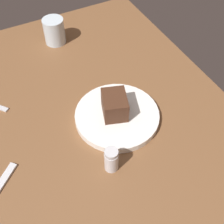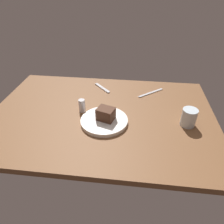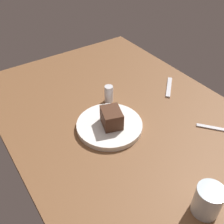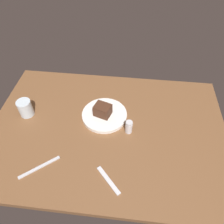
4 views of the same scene
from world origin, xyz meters
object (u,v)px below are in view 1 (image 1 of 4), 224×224
(salt_shaker, at_px, (111,160))
(water_glass, at_px, (54,31))
(dessert_plate, at_px, (117,116))
(chocolate_cake_slice, at_px, (115,105))

(salt_shaker, height_order, water_glass, water_glass)
(dessert_plate, bearing_deg, water_glass, -175.86)
(chocolate_cake_slice, distance_m, water_glass, 0.41)
(chocolate_cake_slice, relative_size, salt_shaker, 1.14)
(chocolate_cake_slice, height_order, water_glass, water_glass)
(chocolate_cake_slice, bearing_deg, salt_shaker, -30.24)
(dessert_plate, xyz_separation_m, water_glass, (-0.41, -0.03, 0.04))
(chocolate_cake_slice, bearing_deg, water_glass, -176.32)
(chocolate_cake_slice, xyz_separation_m, water_glass, (-0.41, -0.03, -0.01))
(dessert_plate, height_order, salt_shaker, salt_shaker)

